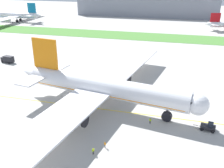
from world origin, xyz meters
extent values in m
plane|color=#ADAAA5|center=(0.00, 0.00, 0.00)|extent=(600.00, 600.00, 0.00)
cube|color=yellow|center=(0.00, -2.03, 0.00)|extent=(280.00, 0.36, 0.01)
cube|color=#4C8438|center=(0.00, 98.41, 0.05)|extent=(320.00, 24.00, 0.10)
cylinder|color=white|center=(4.23, -0.85, 6.65)|extent=(49.30, 14.03, 5.91)
cube|color=orange|center=(4.23, -0.85, 5.62)|extent=(47.29, 13.23, 0.71)
sphere|color=white|center=(29.98, -5.22, 6.65)|extent=(5.62, 5.62, 5.62)
cone|color=white|center=(-22.55, 3.69, 7.10)|extent=(7.25, 6.04, 5.03)
cube|color=orange|center=(-16.07, 2.59, 14.34)|extent=(8.79, 2.06, 9.46)
cube|color=white|center=(-16.04, 8.58, 7.54)|extent=(6.90, 10.23, 0.41)
cube|color=white|center=(-18.02, -3.08, 7.54)|extent=(6.90, 10.23, 0.41)
cube|color=white|center=(5.99, 24.21, 5.91)|extent=(18.01, 45.28, 0.47)
cube|color=white|center=(-2.37, -25.10, 5.91)|extent=(18.01, 45.28, 0.47)
cylinder|color=#B7BABF|center=(5.78, 14.18, 4.12)|extent=(6.08, 4.15, 3.25)
cylinder|color=black|center=(8.55, 13.71, 4.12)|extent=(1.05, 3.45, 3.42)
cylinder|color=#B7BABF|center=(0.74, -15.56, 4.12)|extent=(6.08, 4.15, 3.25)
cylinder|color=black|center=(3.51, -16.03, 4.12)|extent=(1.05, 3.45, 3.42)
cylinder|color=black|center=(22.58, -3.97, 2.55)|extent=(0.62, 0.62, 2.29)
cylinder|color=black|center=(22.58, -3.97, 1.40)|extent=(2.98, 1.72, 2.81)
cylinder|color=black|center=(0.88, 2.86, 2.55)|extent=(0.62, 0.62, 2.29)
cylinder|color=black|center=(0.88, 2.86, 1.40)|extent=(2.98, 1.72, 2.81)
cylinder|color=black|center=(-0.16, -3.26, 2.55)|extent=(0.62, 0.62, 2.29)
cylinder|color=black|center=(-0.16, -3.26, 1.40)|extent=(2.98, 1.72, 2.81)
cube|color=black|center=(29.11, -5.08, 7.39)|extent=(2.78, 4.72, 1.06)
sphere|color=black|center=(-13.65, 5.12, 7.19)|extent=(0.41, 0.41, 0.41)
sphere|color=black|center=(-10.59, 4.60, 7.19)|extent=(0.41, 0.41, 0.41)
sphere|color=black|center=(-7.53, 4.08, 7.19)|extent=(0.41, 0.41, 0.41)
sphere|color=black|center=(-4.47, 3.56, 7.19)|extent=(0.41, 0.41, 0.41)
sphere|color=black|center=(-1.41, 3.04, 7.19)|extent=(0.41, 0.41, 0.41)
sphere|color=black|center=(1.65, 2.52, 7.19)|extent=(0.41, 0.41, 0.41)
sphere|color=black|center=(4.71, 2.00, 7.19)|extent=(0.41, 0.41, 0.41)
sphere|color=black|center=(7.77, 1.49, 7.19)|extent=(0.41, 0.41, 0.41)
sphere|color=black|center=(10.83, 0.97, 7.19)|extent=(0.41, 0.41, 0.41)
sphere|color=black|center=(13.89, 0.45, 7.19)|extent=(0.41, 0.41, 0.41)
sphere|color=black|center=(16.95, -0.07, 7.19)|extent=(0.41, 0.41, 0.41)
sphere|color=black|center=(20.01, -0.59, 7.19)|extent=(0.41, 0.41, 0.41)
sphere|color=black|center=(23.07, -1.11, 7.19)|extent=(0.41, 0.41, 0.41)
cube|color=#26262B|center=(33.14, -5.76, 0.85)|extent=(4.00, 2.77, 0.80)
cube|color=black|center=(33.69, -5.85, 1.70)|extent=(1.59, 1.86, 0.90)
cylinder|color=black|center=(30.43, -5.30, 0.60)|extent=(1.79, 0.42, 0.12)
cylinder|color=black|center=(31.68, -6.62, 0.45)|extent=(0.95, 0.50, 0.90)
cylinder|color=black|center=(32.05, -4.47, 0.45)|extent=(0.95, 0.50, 0.90)
cylinder|color=black|center=(34.23, -7.05, 0.45)|extent=(0.95, 0.50, 0.90)
cylinder|color=black|center=(34.60, -4.90, 0.45)|extent=(0.95, 0.50, 0.90)
cylinder|color=black|center=(18.31, -6.47, 0.43)|extent=(0.12, 0.12, 0.85)
cylinder|color=#BFE519|center=(18.19, -6.38, 1.13)|extent=(0.10, 0.10, 0.54)
cylinder|color=black|center=(18.47, -6.59, 0.43)|extent=(0.12, 0.12, 0.85)
cylinder|color=#BFE519|center=(18.59, -6.69, 1.13)|extent=(0.10, 0.10, 0.54)
cube|color=#BFE519|center=(18.39, -6.53, 1.16)|extent=(0.51, 0.47, 0.60)
sphere|color=brown|center=(18.39, -6.53, 1.59)|extent=(0.23, 0.23, 0.23)
cylinder|color=black|center=(7.82, -22.59, 0.44)|extent=(0.13, 0.13, 0.89)
cylinder|color=#BFE519|center=(7.89, -22.45, 1.17)|extent=(0.10, 0.10, 0.56)
cylinder|color=black|center=(7.71, -22.76, 0.44)|extent=(0.13, 0.13, 0.89)
cylinder|color=#BFE519|center=(7.63, -22.90, 1.17)|extent=(0.10, 0.10, 0.56)
cube|color=#BFE519|center=(7.76, -22.67, 1.20)|extent=(0.46, 0.53, 0.63)
sphere|color=#8C6647|center=(7.76, -22.67, 1.65)|extent=(0.24, 0.24, 0.24)
cylinder|color=black|center=(9.53, -19.59, 0.41)|extent=(0.12, 0.12, 0.83)
cylinder|color=orange|center=(9.44, -19.47, 1.09)|extent=(0.10, 0.10, 0.53)
cylinder|color=black|center=(9.65, -19.74, 0.41)|extent=(0.12, 0.12, 0.83)
cylinder|color=orange|center=(9.75, -19.85, 1.09)|extent=(0.10, 0.10, 0.53)
cube|color=orange|center=(9.59, -19.66, 1.12)|extent=(0.46, 0.49, 0.58)
sphere|color=tan|center=(9.59, -19.66, 1.53)|extent=(0.22, 0.22, 0.22)
cube|color=black|center=(-49.84, 29.33, 1.78)|extent=(4.98, 3.09, 2.66)
cube|color=black|center=(-52.76, 29.85, 1.42)|extent=(2.17, 2.50, 1.94)
cube|color=#263347|center=(-53.59, 30.00, 1.81)|extent=(0.42, 1.93, 0.86)
cylinder|color=black|center=(-52.97, 28.71, 0.45)|extent=(0.94, 0.45, 0.90)
cylinder|color=black|center=(-52.56, 30.99, 0.45)|extent=(0.94, 0.45, 0.90)
cylinder|color=black|center=(-48.90, 27.98, 0.45)|extent=(0.94, 0.45, 0.90)
cylinder|color=black|center=(-48.50, 30.26, 0.45)|extent=(0.94, 0.45, 0.90)
cylinder|color=white|center=(-111.74, 127.34, 5.47)|extent=(39.43, 5.64, 4.86)
cube|color=#0C6B9E|center=(-111.74, 127.34, 4.62)|extent=(37.85, 5.22, 0.58)
cone|color=white|center=(-89.88, 127.78, 5.83)|extent=(5.43, 4.24, 4.13)
cube|color=#0C6B9E|center=(-95.22, 127.67, 11.78)|extent=(7.09, 0.63, 7.78)
cube|color=white|center=(-94.33, 122.83, 6.20)|extent=(4.48, 7.86, 0.34)
cube|color=white|center=(-94.53, 132.54, 6.20)|extent=(4.48, 7.86, 0.34)
cube|color=white|center=(-109.37, 107.25, 4.86)|extent=(9.36, 35.57, 0.39)
cube|color=white|center=(-110.17, 147.51, 4.86)|extent=(9.36, 35.57, 0.39)
cylinder|color=#B7BABF|center=(-110.71, 115.19, 3.39)|extent=(4.67, 2.76, 2.67)
cylinder|color=black|center=(-113.01, 115.15, 3.39)|extent=(0.46, 2.81, 2.81)
cylinder|color=#B7BABF|center=(-111.19, 139.52, 3.39)|extent=(4.67, 2.76, 2.67)
cylinder|color=black|center=(-113.50, 139.48, 3.39)|extent=(0.46, 2.81, 2.81)
cylinder|color=black|center=(-126.68, 127.04, 2.10)|extent=(0.51, 0.51, 1.88)
cylinder|color=black|center=(-126.68, 127.04, 1.15)|extent=(2.33, 1.08, 2.31)
cylinder|color=black|center=(-108.54, 124.85, 2.10)|extent=(0.51, 0.51, 1.88)
cylinder|color=black|center=(-108.54, 124.85, 1.15)|extent=(2.33, 1.08, 2.31)
cylinder|color=black|center=(-108.64, 129.95, 2.10)|extent=(0.51, 0.51, 1.88)
cylinder|color=black|center=(-108.64, 129.95, 1.15)|extent=(2.33, 1.08, 2.31)
cone|color=white|center=(42.16, 128.67, 4.56)|extent=(4.79, 4.08, 3.23)
cube|color=#B20C14|center=(46.82, 129.73, 9.22)|extent=(6.80, 1.89, 6.09)
cube|color=white|center=(45.23, 133.27, 4.85)|extent=(5.45, 6.86, 0.27)
cube|color=white|center=(46.91, 125.85, 4.85)|extent=(5.45, 6.86, 0.27)
cube|color=gray|center=(-9.71, 185.93, 9.00)|extent=(129.90, 20.00, 18.00)
camera|label=1|loc=(23.73, -67.11, 37.00)|focal=41.57mm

